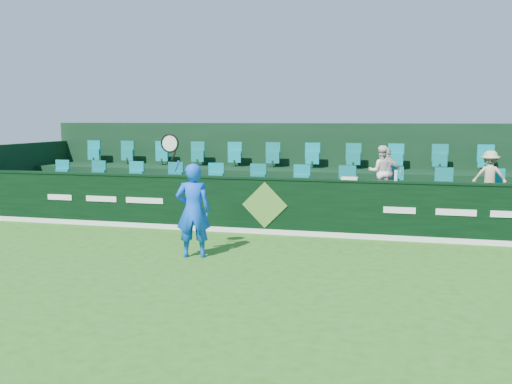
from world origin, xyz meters
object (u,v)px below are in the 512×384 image
(spectator_middle, at_px, (387,173))
(spectator_right, at_px, (490,176))
(towel, at_px, (350,178))
(drinks_bottle, at_px, (396,175))
(tennis_player, at_px, (193,210))
(spectator_left, at_px, (381,172))

(spectator_middle, xyz_separation_m, spectator_right, (2.34, 0.00, -0.02))
(towel, bearing_deg, drinks_bottle, 0.00)
(tennis_player, xyz_separation_m, drinks_bottle, (3.85, 2.65, 0.52))
(spectator_left, bearing_deg, spectator_right, 171.91)
(spectator_middle, bearing_deg, spectator_right, -168.46)
(drinks_bottle, bearing_deg, spectator_left, 108.07)
(spectator_left, xyz_separation_m, spectator_right, (2.49, 0.00, -0.05))
(towel, bearing_deg, spectator_middle, 53.99)
(spectator_middle, relative_size, towel, 3.36)
(spectator_right, relative_size, towel, 3.27)
(spectator_left, bearing_deg, tennis_player, 39.15)
(spectator_middle, xyz_separation_m, drinks_bottle, (0.22, -1.12, 0.06))
(drinks_bottle, bearing_deg, spectator_right, 27.83)
(spectator_middle, bearing_deg, tennis_player, 57.60)
(spectator_middle, relative_size, spectator_right, 1.03)
(spectator_right, bearing_deg, spectator_left, 4.09)
(spectator_right, distance_m, towel, 3.35)
(spectator_middle, bearing_deg, drinks_bottle, 112.53)
(spectator_right, height_order, towel, spectator_right)
(spectator_right, bearing_deg, tennis_player, 36.35)
(spectator_middle, distance_m, towel, 1.38)
(tennis_player, xyz_separation_m, spectator_middle, (3.63, 3.77, 0.46))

